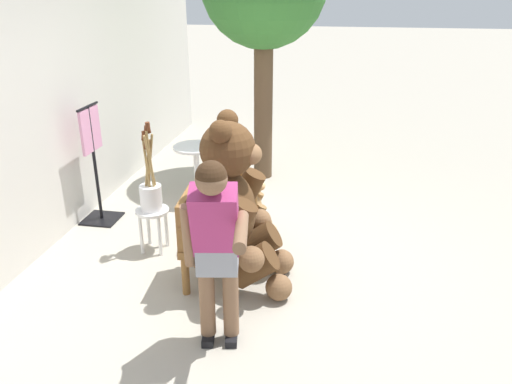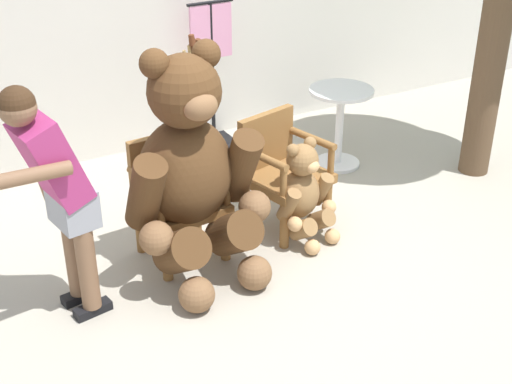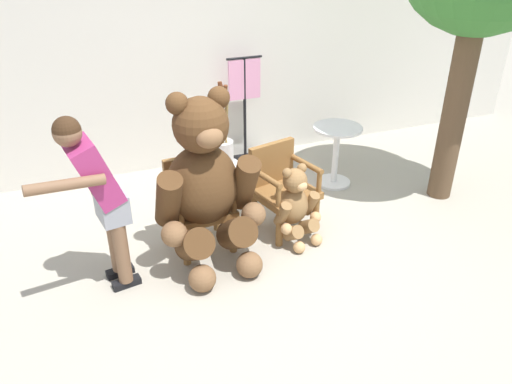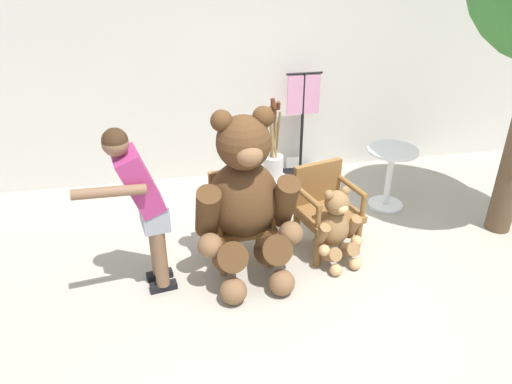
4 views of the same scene
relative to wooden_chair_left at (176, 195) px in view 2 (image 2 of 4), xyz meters
name	(u,v)px [view 2 (image 2 of 4)]	position (x,y,z in m)	size (l,w,h in m)	color
ground_plane	(266,269)	(0.44, -0.51, -0.46)	(60.00, 60.00, 0.00)	#A8A091
wooden_chair_left	(176,195)	(0.00, 0.00, 0.00)	(0.60, 0.56, 0.86)	brown
wooden_chair_right	(281,169)	(0.85, 0.00, 0.00)	(0.67, 0.64, 0.86)	brown
teddy_bear_large	(191,169)	(0.01, -0.27, 0.32)	(0.96, 0.93, 1.59)	#4C3019
teddy_bear_small	(304,193)	(0.88, -0.28, -0.08)	(0.49, 0.49, 0.79)	olive
person_visitor	(55,185)	(-0.88, -0.33, 0.46)	(0.73, 0.56, 1.56)	black
white_stool	(197,157)	(0.48, 0.70, -0.11)	(0.34, 0.34, 0.46)	white
brush_bucket	(196,121)	(0.48, 0.70, 0.21)	(0.22, 0.22, 0.92)	white
round_side_table	(340,119)	(1.82, 0.62, -0.01)	(0.56, 0.56, 0.72)	white
clothing_display_stand	(212,72)	(1.05, 1.58, 0.26)	(0.44, 0.40, 1.36)	black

